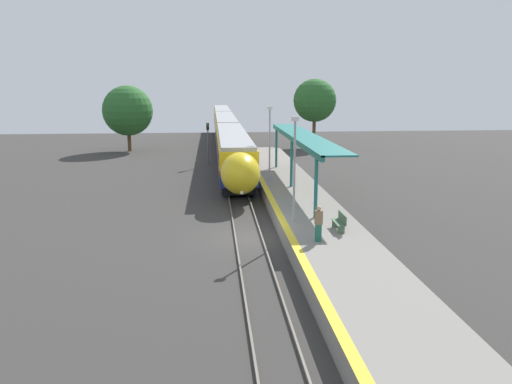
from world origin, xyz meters
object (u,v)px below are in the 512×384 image
Objects in this scene: person_waiting at (319,223)px; lamppost_near at (294,163)px; platform_bench at (340,221)px; railway_signal at (208,140)px; lamppost_mid at (270,139)px; train at (226,129)px.

lamppost_near is at bearing 99.04° from person_waiting.
person_waiting reaches higher than platform_bench.
railway_signal is at bearing 100.67° from person_waiting.
lamppost_mid is at bearing 90.00° from lamppost_near.
platform_bench is 2.33m from person_waiting.
platform_bench is 0.35× the size of railway_signal.
person_waiting is 28.99m from railway_signal.
train is at bearing 93.84° from person_waiting.
platform_bench is 27.65m from railway_signal.
train is at bearing 95.92° from platform_bench.
person_waiting is (-1.49, -1.73, 0.44)m from platform_bench.
railway_signal is at bearing 104.39° from platform_bench.
railway_signal is (-6.86, 26.75, 1.28)m from platform_bench.
person_waiting is 0.31× the size of lamppost_mid.
railway_signal is at bearing 109.89° from lamppost_mid.
train reaches higher than platform_bench.
lamppost_mid is (-0.58, 15.25, 2.32)m from person_waiting.
person_waiting is 4.38m from lamppost_near.
platform_bench is at bearing -43.05° from lamppost_near.
train is at bearing 93.38° from lamppost_near.
lamppost_near is 11.58m from lamppost_mid.
lamppost_near is at bearing 136.95° from platform_bench.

